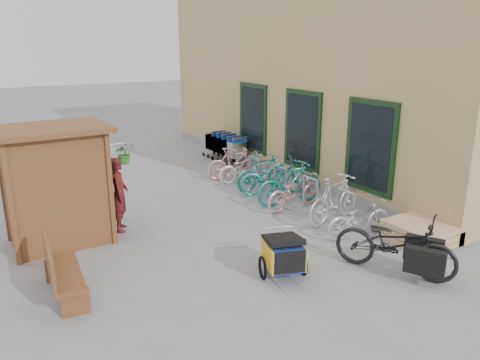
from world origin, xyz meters
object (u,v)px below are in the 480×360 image
bike_0 (359,218)px  bike_7 (234,163)px  shopping_carts (223,144)px  bike_1 (335,199)px  pallet_stack (419,233)px  child_trailer (283,253)px  bike_2 (294,191)px  cargo_bike (397,244)px  bike_6 (245,168)px  kiosk (50,170)px  bike_5 (263,172)px  bench (59,269)px  bike_4 (274,177)px  bike_3 (290,183)px  person_kiosk (119,194)px

bike_0 → bike_7: bike_7 is taller
shopping_carts → bike_1: size_ratio=1.25×
pallet_stack → child_trailer: (-3.22, 0.32, 0.23)m
shopping_carts → bike_2: (-0.89, -5.07, -0.15)m
cargo_bike → bike_0: cargo_bike is taller
bike_6 → kiosk: bearing=117.0°
pallet_stack → shopping_carts: 8.05m
bike_5 → bike_2: bearing=173.9°
kiosk → bike_6: 5.94m
bench → bike_7: bench is taller
bike_6 → pallet_stack: bearing=-162.5°
bike_4 → bike_5: size_ratio=1.12×
bench → child_trailer: 3.69m
bike_1 → bike_2: size_ratio=1.07×
bike_3 → bike_0: bearing=-175.1°
shopping_carts → bike_4: (-0.65, -3.91, -0.10)m
bike_7 → bike_1: bearing=-159.1°
person_kiosk → cargo_bike: bearing=-122.0°
kiosk → child_trailer: (3.06, -3.55, -1.11)m
pallet_stack → child_trailer: size_ratio=0.87×
bike_1 → bike_4: bearing=-11.8°
child_trailer → bike_1: (2.56, 1.48, 0.10)m
person_kiosk → bike_4: size_ratio=0.87×
shopping_carts → bike_4: shopping_carts is taller
child_trailer → person_kiosk: 3.99m
cargo_bike → bike_2: (0.57, 3.61, -0.11)m
child_trailer → bike_4: bike_4 is taller
kiosk → bike_3: 5.60m
cargo_bike → bike_2: cargo_bike is taller
bike_0 → bike_7: bearing=5.5°
bike_5 → bike_3: bearing=176.2°
child_trailer → bike_3: bike_3 is taller
bike_0 → bike_3: size_ratio=0.85×
bike_0 → bike_5: 3.74m
bike_3 → bike_5: bike_3 is taller
bike_1 → bike_4: (0.00, 2.33, -0.05)m
bench → pallet_stack: bearing=-8.0°
bike_0 → bike_2: bearing=7.3°
bike_1 → bike_7: bearing=-9.2°
cargo_bike → bike_6: cargo_bike is taller
bench → shopping_carts: (6.68, 6.45, 0.09)m
bench → bike_7: (5.85, 4.34, -0.02)m
person_kiosk → bike_0: (4.14, -2.99, -0.40)m
bike_3 → bike_5: bearing=0.9°
bike_5 → bike_7: 1.32m
bike_4 → bike_7: 1.81m
pallet_stack → bike_1: bike_1 is taller
kiosk → bench: size_ratio=1.56×
child_trailer → bike_7: size_ratio=0.85×
bike_2 → cargo_bike: bearing=166.0°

